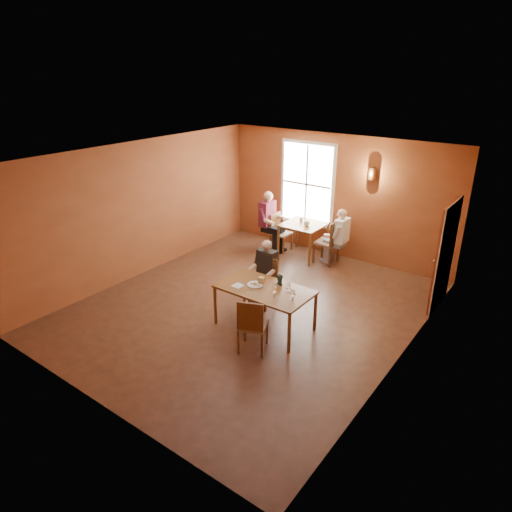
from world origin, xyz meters
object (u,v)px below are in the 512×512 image
Objects in this scene: main_table at (265,308)px; diner_main at (262,277)px; chair_diner_white at (326,241)px; diner_white at (328,237)px; chair_empty at (253,324)px; chair_diner_maroon at (281,233)px; second_table at (303,240)px; diner_maroon at (281,223)px; chair_diner_main at (263,283)px.

main_table is 0.83m from diner_main.
diner_white reaches higher than chair_diner_white.
chair_diner_maroon is at bearing 94.73° from chair_empty.
chair_diner_maroon reaches higher than main_table.
chair_diner_maroon is (-0.65, 0.00, 0.06)m from second_table.
second_table reaches higher than main_table.
second_table is 0.75m from diner_maroon.
diner_maroon is (-1.36, 0.00, 0.07)m from diner_white.
second_table is at bearing 109.42° from main_table.
main_table is 1.75× the size of second_table.
chair_empty is 0.74× the size of diner_white.
chair_diner_main is at bearing -90.00° from diner_main.
second_table is 0.72m from diner_white.
chair_diner_maroon is 0.26m from diner_maroon.
chair_empty is 0.91× the size of chair_diner_white.
diner_main is at bearing 90.00° from chair_diner_main.
diner_main is at bearing 97.28° from chair_empty.
chair_diner_white is 0.73× the size of diner_maroon.
diner_main is 2.69m from chair_diner_white.
chair_diner_maroon is (-1.82, 3.31, 0.09)m from main_table.
chair_diner_maroon is 0.66× the size of diner_maroon.
diner_white is (0.68, 0.00, 0.24)m from second_table.
diner_white is (-0.75, 4.01, 0.17)m from chair_empty.
chair_empty is at bearing -169.47° from diner_white.
chair_diner_maroon is (-1.32, 2.66, 0.00)m from chair_diner_main.
chair_diner_white is (-0.02, 2.69, -0.09)m from diner_main.
chair_diner_main reaches higher than main_table.
main_table is at bearing 28.75° from chair_diner_maroon.
diner_maroon is (-1.35, 2.66, 0.26)m from chair_diner_main.
diner_main is 1.16× the size of chair_diner_white.
diner_maroon reaches higher than chair_diner_white.
chair_diner_maroon is at bearing 180.00° from second_table.
chair_diner_white is (-0.02, 2.66, 0.06)m from chair_diner_main.
chair_diner_white reaches higher than chair_diner_main.
chair_diner_main is 1.00× the size of chair_diner_maroon.
diner_white is 1.37× the size of chair_diner_maroon.
chair_diner_main is 2.67m from diner_white.
chair_diner_maroon is (-2.08, 4.01, -0.01)m from chair_empty.
chair_empty is 4.08m from chair_diner_white.
chair_empty reaches higher than chair_diner_maroon.
diner_main is 1.27× the size of chair_empty.
chair_diner_maroon reaches higher than second_table.
diner_white is (0.01, 2.66, 0.18)m from chair_diner_main.
main_table is at bearing 128.88° from diner_main.
chair_diner_white is (0.65, 0.00, 0.11)m from second_table.
chair_diner_white is 1.30m from chair_diner_maroon.
chair_diner_white is 1.11× the size of chair_diner_maroon.
chair_diner_main is at bearing 26.33° from chair_diner_maroon.
diner_main is at bearing 179.74° from diner_white.
diner_white is 1.34m from chair_diner_maroon.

